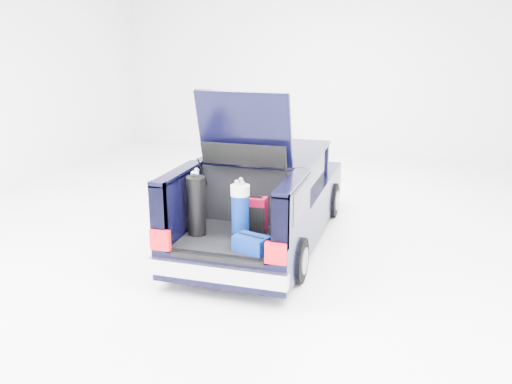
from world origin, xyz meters
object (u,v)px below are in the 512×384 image
(red_suitcase, at_px, (255,215))
(black_golf_bag, at_px, (196,206))
(blue_duffel, at_px, (251,244))
(car, at_px, (267,198))
(blue_golf_bag, at_px, (240,212))

(red_suitcase, xyz_separation_m, black_golf_bag, (-0.71, -0.29, 0.16))
(black_golf_bag, relative_size, blue_duffel, 1.89)
(red_suitcase, bearing_deg, blue_duffel, -77.74)
(car, bearing_deg, blue_golf_bag, -86.37)
(black_golf_bag, distance_m, blue_duffel, 0.98)
(blue_golf_bag, xyz_separation_m, blue_duffel, (0.26, -0.35, -0.27))
(black_golf_bag, height_order, blue_golf_bag, black_golf_bag)
(red_suitcase, height_order, black_golf_bag, black_golf_bag)
(car, height_order, red_suitcase, car)
(black_golf_bag, distance_m, blue_golf_bag, 0.61)
(red_suitcase, distance_m, black_golf_bag, 0.79)
(blue_duffel, bearing_deg, blue_golf_bag, 142.19)
(car, distance_m, blue_duffel, 2.04)
(red_suitcase, relative_size, black_golf_bag, 0.58)
(blue_golf_bag, bearing_deg, black_golf_bag, 158.71)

